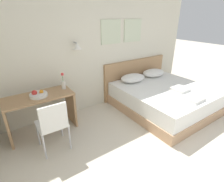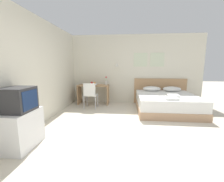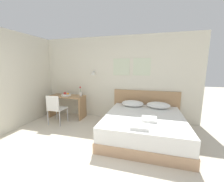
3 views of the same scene
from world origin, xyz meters
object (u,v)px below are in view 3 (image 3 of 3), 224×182
pillow_right (158,105)px  flower_vase (80,93)px  headboard (145,106)px  pillow_left (133,103)px  folded_towel_near_foot (149,119)px  bed (144,126)px  desk (67,102)px  desk_chair (55,107)px  fruit_bowl (66,95)px  folded_towel_mid_bed (139,127)px

pillow_right → flower_vase: flower_vase is taller
headboard → pillow_left: bearing=-139.7°
pillow_right → folded_towel_near_foot: size_ratio=2.02×
bed → desk: 2.68m
folded_towel_near_foot → desk_chair: (-2.66, 0.34, -0.04)m
pillow_right → fruit_bowl: size_ratio=2.15×
folded_towel_near_foot → desk: 2.87m
pillow_right → folded_towel_mid_bed: (-0.42, -1.46, -0.06)m
bed → desk_chair: size_ratio=2.24×
bed → flower_vase: (-2.08, 0.74, 0.59)m
pillow_right → desk: desk is taller
desk → desk_chair: bearing=-87.4°
headboard → folded_towel_mid_bed: bearing=-91.9°
desk → fruit_bowl: (-0.00, -0.03, 0.26)m
pillow_left → desk_chair: 2.28m
fruit_bowl → folded_towel_near_foot: bearing=-19.7°
folded_towel_mid_bed → flower_vase: bearing=143.6°
desk → flower_vase: 0.59m
pillow_left → folded_towel_near_foot: 1.12m
headboard → desk_chair: (-2.54, -0.98, 0.04)m
pillow_right → flower_vase: size_ratio=2.01×
pillow_left → flower_vase: size_ratio=2.01×
desk → flower_vase: flower_vase is taller
bed → pillow_right: (0.36, 0.72, 0.36)m
bed → folded_towel_near_foot: size_ratio=6.21×
pillow_left → pillow_right: 0.73m
pillow_right → folded_towel_near_foot: bearing=-103.5°
folded_towel_mid_bed → folded_towel_near_foot: bearing=68.5°
headboard → pillow_left: headboard is taller
folded_towel_near_foot → desk_chair: desk_chair is taller
headboard → desk_chair: 2.72m
pillow_left → fruit_bowl: size_ratio=2.15×
desk → pillow_right: bearing=0.4°
flower_vase → bed: bearing=-19.7°
folded_towel_near_foot → desk_chair: size_ratio=0.36×
pillow_left → folded_towel_near_foot: size_ratio=2.02×
desk_chair → bed: bearing=-1.0°
bed → folded_towel_mid_bed: 0.81m
pillow_right → bed: bearing=-116.9°
fruit_bowl → pillow_left: bearing=1.3°
headboard → desk: 2.59m
desk_chair → flower_vase: size_ratio=2.76×
headboard → desk: (-2.57, -0.33, 0.03)m
headboard → fruit_bowl: (-2.57, -0.36, 0.29)m
headboard → fruit_bowl: headboard is taller
headboard → pillow_left: 0.50m
pillow_left → flower_vase: flower_vase is taller
fruit_bowl → flower_vase: 0.50m
folded_towel_near_foot → folded_towel_mid_bed: 0.48m
headboard → flower_vase: (-2.08, -0.28, 0.37)m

